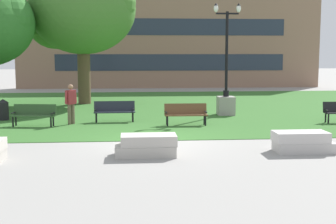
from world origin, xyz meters
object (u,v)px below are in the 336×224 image
Objects in this scene: park_bench_far_right at (186,113)px; person_bystander_near_lawn at (71,102)px; concrete_block_left at (147,146)px; concrete_block_right at (302,142)px; lamp_post_center at (226,93)px; trash_bin at (3,109)px; park_bench_far_left at (114,110)px; park_bench_near_right at (34,114)px.

park_bench_far_right is 1.06× the size of person_bystander_near_lawn.
concrete_block_right is at bearing 1.73° from concrete_block_left.
concrete_block_right is 0.34× the size of lamp_post_center.
concrete_block_left is at bearing -51.59° from trash_bin.
trash_bin is at bearing 169.92° from park_bench_far_left.
concrete_block_right is 10.98m from park_bench_near_right.
lamp_post_center reaches higher than park_bench_far_left.
park_bench_far_left is 5.12m from trash_bin.
park_bench_near_right is at bearing 177.74° from park_bench_far_right.
concrete_block_left is 4.85m from concrete_block_right.
park_bench_far_right is 1.88× the size of trash_bin.
concrete_block_right is 8.68m from lamp_post_center.
concrete_block_left is 7.03m from park_bench_far_left.
park_bench_far_right is 8.35m from trash_bin.
concrete_block_left is at bearing -108.18° from park_bench_far_right.
person_bystander_near_lawn reaches higher than concrete_block_right.
park_bench_far_left is at bearing 157.90° from park_bench_far_right.
park_bench_near_right is (-4.48, 5.95, 0.23)m from concrete_block_left.
concrete_block_right is at bearing -34.79° from trash_bin.
concrete_block_right is 9.07m from park_bench_far_left.
park_bench_near_right is 1.03× the size of park_bench_far_right.
lamp_post_center reaches higher than concrete_block_right.
concrete_block_left is at bearing -53.04° from park_bench_near_right.
lamp_post_center is at bearing 18.86° from park_bench_far_left.
concrete_block_left is 1.01× the size of park_bench_far_left.
park_bench_far_right is at bearing -2.26° from park_bench_near_right.
person_bystander_near_lawn is (-7.22, -2.42, -0.12)m from lamp_post_center.
concrete_block_left is 9.99m from trash_bin.
concrete_block_right is at bearing -48.46° from park_bench_far_left.
person_bystander_near_lawn is (-1.83, -0.58, 0.44)m from park_bench_far_left.
park_bench_far_right is (1.87, 5.70, 0.23)m from concrete_block_left.
person_bystander_near_lawn reaches higher than concrete_block_left.
park_bench_far_right is at bearing 118.19° from concrete_block_right.
concrete_block_left is 7.45m from park_bench_near_right.
lamp_post_center reaches higher than park_bench_far_right.
trash_bin reaches higher than park_bench_near_right.
lamp_post_center is at bearing 64.26° from concrete_block_left.
park_bench_far_right is 0.33× the size of lamp_post_center.
park_bench_near_right is at bearing -164.77° from person_bystander_near_lawn.
lamp_post_center is at bearing 94.09° from concrete_block_right.
park_bench_near_right is 1.94× the size of trash_bin.
park_bench_far_left is 1.06× the size of person_bystander_near_lawn.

